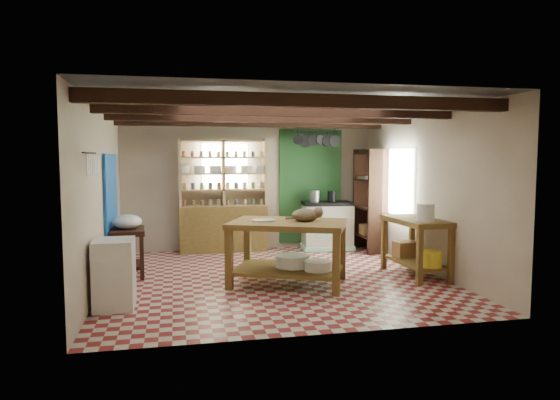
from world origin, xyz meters
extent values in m
cube|color=maroon|center=(0.00, 0.00, -0.01)|extent=(5.00, 5.00, 0.02)
cube|color=#4F4F54|center=(0.00, 0.00, 2.60)|extent=(5.00, 5.00, 0.02)
cube|color=#C1B29B|center=(0.00, 2.50, 1.30)|extent=(5.00, 0.04, 2.60)
cube|color=#C1B29B|center=(0.00, -2.50, 1.30)|extent=(5.00, 0.04, 2.60)
cube|color=#C1B29B|center=(-2.50, 0.00, 1.30)|extent=(0.04, 5.00, 2.60)
cube|color=#C1B29B|center=(2.50, 0.00, 1.30)|extent=(0.04, 5.00, 2.60)
cube|color=#321B11|center=(0.00, 0.00, 2.48)|extent=(5.00, 3.80, 0.15)
cube|color=#1650A9|center=(-2.47, 0.90, 1.10)|extent=(0.04, 1.40, 1.60)
cube|color=#1F4E22|center=(1.25, 2.47, 1.25)|extent=(1.30, 0.04, 2.30)
cube|color=silver|center=(-0.50, 2.48, 1.70)|extent=(0.90, 0.02, 0.80)
cube|color=silver|center=(2.48, 1.00, 1.40)|extent=(0.02, 1.30, 1.20)
cube|color=black|center=(-2.44, -1.20, 1.78)|extent=(0.06, 0.90, 0.28)
cube|color=black|center=(1.25, 2.05, 2.18)|extent=(0.86, 0.12, 0.36)
cube|color=tan|center=(-0.55, 2.31, 1.10)|extent=(1.70, 0.34, 2.20)
cube|color=#321B11|center=(2.28, 1.80, 1.00)|extent=(0.40, 0.86, 2.00)
cube|color=brown|center=(0.12, -0.41, 0.46)|extent=(1.93, 1.66, 0.93)
cube|color=beige|center=(1.51, 2.15, 0.48)|extent=(1.03, 0.73, 0.95)
cube|color=#321B11|center=(-2.20, 0.58, 0.37)|extent=(0.55, 0.77, 0.75)
cube|color=white|center=(-2.22, -1.07, 0.42)|extent=(0.47, 0.57, 0.85)
cube|color=brown|center=(2.18, -0.31, 0.45)|extent=(0.68, 1.28, 0.90)
ellipsoid|color=#7C6548|center=(0.37, -0.46, 1.02)|extent=(0.47, 0.40, 0.18)
cylinder|color=#B5B4BD|center=(-0.22, -0.31, 0.94)|extent=(0.46, 0.46, 0.02)
cylinder|color=white|center=(0.19, -0.38, 0.33)|extent=(0.65, 0.65, 0.17)
cylinder|color=white|center=(0.49, -0.68, 0.31)|extent=(0.51, 0.51, 0.14)
cylinder|color=#B5B4BD|center=(1.26, 2.17, 1.07)|extent=(0.21, 0.21, 0.23)
cylinder|color=black|center=(1.61, 2.14, 1.06)|extent=(0.18, 0.18, 0.21)
ellipsoid|color=white|center=(-2.20, 0.58, 0.86)|extent=(0.47, 0.47, 0.22)
cylinder|color=white|center=(2.14, -0.66, 1.03)|extent=(0.27, 0.27, 0.26)
cube|color=olive|center=(2.17, -0.01, 0.36)|extent=(0.37, 0.30, 0.25)
cylinder|color=gold|center=(2.20, -0.76, 0.36)|extent=(0.34, 0.34, 0.24)
camera|label=1|loc=(-1.48, -7.37, 1.86)|focal=32.00mm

